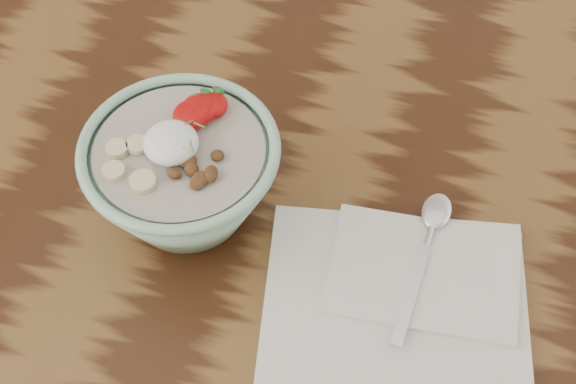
{
  "coord_description": "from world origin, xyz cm",
  "views": [
    {
      "loc": [
        22.13,
        -47.93,
        148.45
      ],
      "look_at": [
        9.06,
        -6.04,
        87.02
      ],
      "focal_mm": 50.0,
      "sensor_mm": 36.0,
      "label": 1
    }
  ],
  "objects": [
    {
      "name": "spoon",
      "position": [
        22.88,
        0.44,
        77.05
      ],
      "size": [
        3.4,
        19.07,
        1.0
      ],
      "rotation": [
        0.0,
        0.0,
        -0.04
      ],
      "color": "silver",
      "rests_on": "napkin"
    },
    {
      "name": "napkin",
      "position": [
        21.64,
        -7.53,
        75.69
      ],
      "size": [
        30.4,
        26.45,
        1.63
      ],
      "rotation": [
        0.0,
        0.0,
        0.21
      ],
      "color": "silver",
      "rests_on": "table"
    },
    {
      "name": "breakfast_bowl",
      "position": [
        -3.09,
        -3.61,
        81.92
      ],
      "size": [
        20.44,
        20.44,
        13.61
      ],
      "rotation": [
        0.0,
        0.0,
        0.24
      ],
      "color": "#90C1A3",
      "rests_on": "table"
    },
    {
      "name": "table",
      "position": [
        0.0,
        0.0,
        65.7
      ],
      "size": [
        160.0,
        90.0,
        75.0
      ],
      "color": "#331A0C",
      "rests_on": "ground"
    }
  ]
}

